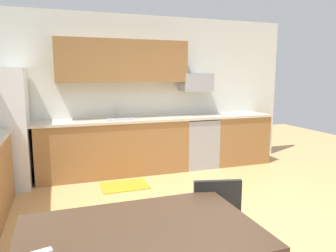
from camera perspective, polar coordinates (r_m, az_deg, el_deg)
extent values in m
plane|color=tan|center=(3.62, 5.47, -18.27)|extent=(12.00, 12.00, 0.00)
cube|color=silver|center=(5.74, -5.43, 5.91)|extent=(5.80, 0.10, 2.70)
cube|color=olive|center=(5.43, -9.65, -3.97)|extent=(2.48, 0.60, 0.90)
cube|color=olive|center=(6.25, 12.35, -2.32)|extent=(1.07, 0.60, 0.90)
cube|color=beige|center=(5.44, -4.49, 1.21)|extent=(4.80, 0.64, 0.04)
cube|color=olive|center=(5.46, -8.08, 11.48)|extent=(2.20, 0.34, 0.70)
cube|color=white|center=(5.26, -27.86, -0.50)|extent=(0.76, 0.70, 1.77)
cube|color=#999BA0|center=(5.87, 5.37, -2.99)|extent=(0.60, 0.60, 0.88)
cube|color=black|center=(5.79, 5.43, 1.42)|extent=(0.60, 0.60, 0.03)
cube|color=#9EA0A5|center=(5.83, 5.12, 7.82)|extent=(0.54, 0.36, 0.32)
cube|color=#A5A8AD|center=(5.36, -8.64, 0.58)|extent=(0.48, 0.40, 0.14)
cylinder|color=#B2B5BA|center=(5.52, -9.03, 2.48)|extent=(0.02, 0.02, 0.24)
cube|color=#422D1E|center=(1.98, -5.00, -18.87)|extent=(1.40, 0.90, 0.06)
cylinder|color=#422D1E|center=(2.68, 7.15, -20.22)|extent=(0.05, 0.05, 0.71)
cube|color=black|center=(2.55, 9.80, -19.51)|extent=(0.48, 0.48, 0.05)
cube|color=black|center=(2.62, 8.86, -13.81)|extent=(0.38, 0.13, 0.40)
cube|color=orange|center=(4.94, -7.82, -10.60)|extent=(0.70, 0.50, 0.01)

